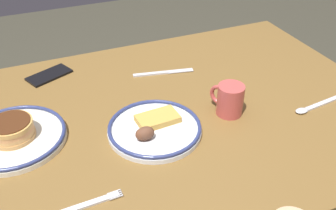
# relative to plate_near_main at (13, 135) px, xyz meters

# --- Properties ---
(dining_table) EXTENTS (1.39, 0.93, 0.74)m
(dining_table) POSITION_rel_plate_near_main_xyz_m (-0.40, 0.04, -0.08)
(dining_table) COLOR brown
(dining_table) RESTS_ON ground_plane
(plate_near_main) EXTENTS (0.27, 0.27, 0.06)m
(plate_near_main) POSITION_rel_plate_near_main_xyz_m (0.00, 0.00, 0.00)
(plate_near_main) COLOR silver
(plate_near_main) RESTS_ON dining_table
(plate_center_pancakes) EXTENTS (0.26, 0.26, 0.05)m
(plate_center_pancakes) POSITION_rel_plate_near_main_xyz_m (-0.35, 0.11, -0.00)
(plate_center_pancakes) COLOR white
(plate_center_pancakes) RESTS_ON dining_table
(coffee_mug) EXTENTS (0.08, 0.10, 0.09)m
(coffee_mug) POSITION_rel_plate_near_main_xyz_m (-0.59, 0.11, 0.03)
(coffee_mug) COLOR #BF4C47
(coffee_mug) RESTS_ON dining_table
(cell_phone) EXTENTS (0.16, 0.12, 0.01)m
(cell_phone) POSITION_rel_plate_near_main_xyz_m (-0.14, -0.31, -0.02)
(cell_phone) COLOR black
(cell_phone) RESTS_ON dining_table
(fork_near) EXTENTS (0.18, 0.02, 0.01)m
(fork_near) POSITION_rel_plate_near_main_xyz_m (-0.12, 0.29, -0.02)
(fork_near) COLOR silver
(fork_near) RESTS_ON dining_table
(butter_knife) EXTENTS (0.21, 0.06, 0.01)m
(butter_knife) POSITION_rel_plate_near_main_xyz_m (-0.50, -0.18, -0.02)
(butter_knife) COLOR silver
(butter_knife) RESTS_ON dining_table
(tea_spoon) EXTENTS (0.21, 0.04, 0.01)m
(tea_spoon) POSITION_rel_plate_near_main_xyz_m (-0.84, 0.18, -0.02)
(tea_spoon) COLOR silver
(tea_spoon) RESTS_ON dining_table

